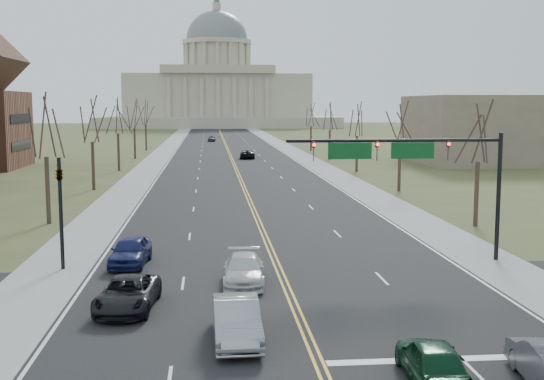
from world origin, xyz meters
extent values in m
plane|color=#494B25|center=(0.00, 0.00, 0.00)|extent=(600.00, 600.00, 0.00)
cube|color=black|center=(0.00, 110.00, 0.01)|extent=(20.00, 380.00, 0.01)
cube|color=black|center=(0.00, 6.00, 0.01)|extent=(120.00, 14.00, 0.01)
cube|color=gray|center=(-12.00, 110.00, 0.01)|extent=(4.00, 380.00, 0.03)
cube|color=gray|center=(12.00, 110.00, 0.01)|extent=(4.00, 380.00, 0.03)
cube|color=gold|center=(0.00, 110.00, 0.01)|extent=(0.42, 380.00, 0.01)
cube|color=silver|center=(-9.80, 110.00, 0.01)|extent=(0.15, 380.00, 0.01)
cube|color=silver|center=(9.80, 110.00, 0.01)|extent=(0.15, 380.00, 0.01)
cube|color=silver|center=(5.00, -1.00, 0.01)|extent=(9.50, 0.50, 0.01)
cube|color=#BAB09B|center=(0.00, 250.00, 2.00)|extent=(90.00, 60.00, 4.00)
cube|color=#BAB09B|center=(0.00, 250.00, 12.00)|extent=(70.00, 40.00, 16.00)
cube|color=#BAB09B|center=(0.00, 229.50, 21.50)|extent=(42.00, 3.00, 3.00)
cylinder|color=#BAB09B|center=(0.00, 250.00, 26.00)|extent=(24.00, 24.00, 12.00)
cylinder|color=#BAB09B|center=(0.00, 250.00, 32.80)|extent=(27.00, 27.00, 1.60)
ellipsoid|color=slate|center=(0.00, 250.00, 33.60)|extent=(24.00, 24.00, 22.80)
cylinder|color=#BAB09B|center=(0.00, 250.00, 46.50)|extent=(3.20, 3.20, 3.00)
sphere|color=slate|center=(0.00, 250.00, 48.80)|extent=(2.40, 2.40, 2.40)
cylinder|color=black|center=(12.50, 13.50, 3.60)|extent=(0.24, 0.24, 7.20)
cylinder|color=black|center=(6.50, 13.50, 6.80)|extent=(12.00, 0.18, 0.18)
imported|color=black|center=(9.50, 13.50, 6.25)|extent=(0.35, 0.40, 1.10)
sphere|color=#FF0C0C|center=(9.50, 13.35, 6.60)|extent=(0.18, 0.18, 0.18)
imported|color=black|center=(5.50, 13.50, 6.25)|extent=(0.35, 0.40, 1.10)
sphere|color=#FF0C0C|center=(5.50, 13.35, 6.60)|extent=(0.18, 0.18, 0.18)
imported|color=black|center=(2.00, 13.50, 6.25)|extent=(0.35, 0.40, 1.10)
sphere|color=#FF0C0C|center=(2.00, 13.35, 6.60)|extent=(0.18, 0.18, 0.18)
cube|color=#0C4C1E|center=(7.50, 13.50, 6.25)|extent=(2.40, 0.12, 0.90)
cube|color=#0C4C1E|center=(4.00, 13.50, 6.25)|extent=(2.40, 0.12, 0.90)
cylinder|color=black|center=(-11.50, 13.50, 3.00)|extent=(0.20, 0.20, 6.00)
imported|color=black|center=(-11.50, 13.50, 5.20)|extent=(0.32, 0.36, 0.99)
cylinder|color=#32251D|center=(15.50, 24.00, 2.34)|extent=(0.32, 0.32, 4.68)
cylinder|color=#32251D|center=(-15.50, 28.00, 2.48)|extent=(0.32, 0.32, 4.95)
cylinder|color=#32251D|center=(15.50, 44.00, 2.34)|extent=(0.32, 0.32, 4.68)
cylinder|color=#32251D|center=(-15.50, 48.00, 2.48)|extent=(0.32, 0.32, 4.95)
cylinder|color=#32251D|center=(15.50, 64.00, 2.34)|extent=(0.32, 0.32, 4.68)
cylinder|color=#32251D|center=(-15.50, 68.00, 2.48)|extent=(0.32, 0.32, 4.95)
cylinder|color=#32251D|center=(15.50, 84.00, 2.34)|extent=(0.32, 0.32, 4.68)
cylinder|color=#32251D|center=(-15.50, 88.00, 2.48)|extent=(0.32, 0.32, 4.95)
cylinder|color=#32251D|center=(15.50, 104.00, 2.34)|extent=(0.32, 0.32, 4.68)
cylinder|color=#32251D|center=(-15.50, 108.00, 2.48)|extent=(0.32, 0.32, 4.95)
cube|color=black|center=(-29.45, 74.00, 3.15)|extent=(0.10, 9.80, 1.20)
cube|color=black|center=(-29.45, 74.00, 6.83)|extent=(0.10, 9.80, 1.20)
cube|color=#6F5D4F|center=(40.00, 76.00, 5.00)|extent=(25.00, 20.00, 10.00)
imported|color=black|center=(3.30, -2.84, 0.73)|extent=(1.97, 4.33, 1.44)
imported|color=gray|center=(-2.70, 1.51, 0.81)|extent=(1.78, 4.85, 1.59)
imported|color=black|center=(-7.20, 5.88, 0.70)|extent=(2.72, 5.14, 1.38)
imported|color=silver|center=(-2.02, 9.61, 0.71)|extent=(2.23, 4.93, 1.40)
imported|color=#171C50|center=(-8.00, 14.13, 0.80)|extent=(2.26, 4.76, 1.57)
imported|color=black|center=(2.56, 87.15, 0.71)|extent=(2.58, 5.15, 1.40)
imported|color=#4D5055|center=(-2.96, 138.67, 0.68)|extent=(2.00, 4.08, 1.34)
camera|label=1|loc=(-3.65, -22.98, 8.79)|focal=45.00mm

